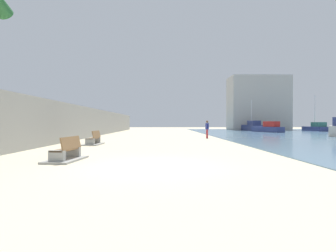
{
  "coord_description": "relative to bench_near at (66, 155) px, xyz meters",
  "views": [
    {
      "loc": [
        0.5,
        -9.26,
        1.54
      ],
      "look_at": [
        0.9,
        12.81,
        1.26
      ],
      "focal_mm": 28.09,
      "sensor_mm": 36.0,
      "label": 1
    }
  ],
  "objects": [
    {
      "name": "ground_plane",
      "position": [
        3.44,
        16.56,
        -0.23
      ],
      "size": [
        120.0,
        120.0,
        0.0
      ],
      "primitive_type": "plane",
      "color": "beige"
    },
    {
      "name": "seawall",
      "position": [
        -4.06,
        16.56,
        1.32
      ],
      "size": [
        0.8,
        64.0,
        3.11
      ],
      "primitive_type": "cube",
      "color": "#9E9E99",
      "rests_on": "ground"
    },
    {
      "name": "bench_near",
      "position": [
        0.0,
        0.0,
        0.0
      ],
      "size": [
        1.31,
        2.2,
        0.98
      ],
      "color": "#9E9E99",
      "rests_on": "ground"
    },
    {
      "name": "bench_far",
      "position": [
        -0.96,
        7.75,
        0.0
      ],
      "size": [
        1.19,
        2.14,
        0.98
      ],
      "color": "#9E9E99",
      "rests_on": "ground"
    },
    {
      "name": "person_walking",
      "position": [
        8.28,
        15.2,
        0.8
      ],
      "size": [
        0.3,
        0.49,
        1.76
      ],
      "color": "#B22D33",
      "rests_on": "ground"
    },
    {
      "name": "boat_mid_bay",
      "position": [
        20.74,
        30.93,
        0.44
      ],
      "size": [
        3.44,
        5.95,
        1.71
      ],
      "color": "navy",
      "rests_on": "water_bay"
    },
    {
      "name": "boat_distant",
      "position": [
        21.07,
        39.45,
        0.53
      ],
      "size": [
        3.14,
        5.55,
        5.91
      ],
      "color": "navy",
      "rests_on": "water_bay"
    },
    {
      "name": "boat_far_left",
      "position": [
        31.55,
        36.09,
        0.41
      ],
      "size": [
        1.97,
        5.97,
        6.48
      ],
      "color": "navy",
      "rests_on": "water_bay"
    },
    {
      "name": "harbor_building",
      "position": [
        23.97,
        44.56,
        5.37
      ],
      "size": [
        12.0,
        6.0,
        11.2
      ],
      "primitive_type": "cube",
      "color": "#ADAAA3",
      "rests_on": "ground"
    }
  ]
}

